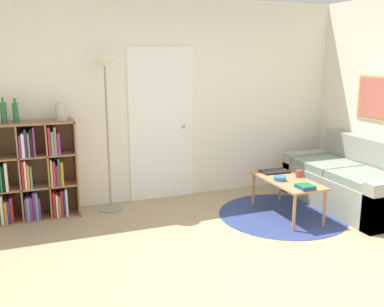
% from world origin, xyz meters
% --- Properties ---
extents(ground_plane, '(14.00, 14.00, 0.00)m').
position_xyz_m(ground_plane, '(0.00, 0.00, 0.00)').
color(ground_plane, tan).
extents(wall_back, '(7.77, 0.11, 2.60)m').
position_xyz_m(wall_back, '(-0.01, 2.57, 1.29)').
color(wall_back, silver).
rests_on(wall_back, ground_plane).
extents(rug, '(1.53, 1.53, 0.01)m').
position_xyz_m(rug, '(1.00, 1.38, 0.00)').
color(rug, navy).
rests_on(rug, ground_plane).
extents(bookshelf, '(0.96, 0.34, 1.14)m').
position_xyz_m(bookshelf, '(-1.80, 2.35, 0.53)').
color(bookshelf, '#936B47').
rests_on(bookshelf, ground_plane).
extents(floor_lamp, '(0.31, 0.31, 1.86)m').
position_xyz_m(floor_lamp, '(-0.90, 2.31, 1.53)').
color(floor_lamp, gray).
rests_on(floor_lamp, ground_plane).
extents(couch, '(0.85, 1.71, 0.84)m').
position_xyz_m(couch, '(2.00, 1.34, 0.29)').
color(couch, gray).
rests_on(couch, ground_plane).
extents(coffee_table, '(0.48, 0.98, 0.44)m').
position_xyz_m(coffee_table, '(1.03, 1.36, 0.39)').
color(coffee_table, '#AD7F51').
rests_on(coffee_table, ground_plane).
extents(laptop, '(0.37, 0.23, 0.02)m').
position_xyz_m(laptop, '(1.07, 1.69, 0.45)').
color(laptop, black).
rests_on(laptop, coffee_table).
extents(bowl, '(0.15, 0.15, 0.05)m').
position_xyz_m(bowl, '(0.92, 1.35, 0.47)').
color(bowl, teal).
rests_on(bowl, coffee_table).
extents(book_stack_on_table, '(0.17, 0.19, 0.04)m').
position_xyz_m(book_stack_on_table, '(1.01, 0.98, 0.47)').
color(book_stack_on_table, teal).
rests_on(book_stack_on_table, coffee_table).
extents(cup, '(0.08, 0.08, 0.08)m').
position_xyz_m(cup, '(1.21, 1.39, 0.49)').
color(cup, '#A33D33').
rests_on(cup, coffee_table).
extents(remote, '(0.08, 0.17, 0.02)m').
position_xyz_m(remote, '(0.98, 1.45, 0.45)').
color(remote, black).
rests_on(remote, coffee_table).
extents(bottle_middle, '(0.07, 0.07, 0.29)m').
position_xyz_m(bottle_middle, '(-2.03, 2.35, 1.26)').
color(bottle_middle, '#236633').
rests_on(bottle_middle, bookshelf).
extents(bottle_right, '(0.06, 0.06, 0.28)m').
position_xyz_m(bottle_right, '(-1.91, 2.36, 1.26)').
color(bottle_right, '#236633').
rests_on(bottle_right, bookshelf).
extents(vase_on_shelf, '(0.12, 0.12, 0.20)m').
position_xyz_m(vase_on_shelf, '(-1.42, 2.35, 1.24)').
color(vase_on_shelf, '#B7B2A8').
rests_on(vase_on_shelf, bookshelf).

